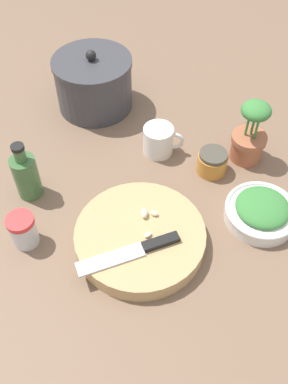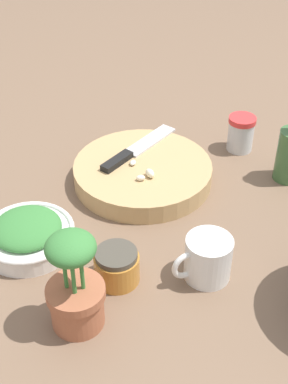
{
  "view_description": "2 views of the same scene",
  "coord_description": "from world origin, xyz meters",
  "views": [
    {
      "loc": [
        0.29,
        -0.58,
        0.8
      ],
      "look_at": [
        0.01,
        -0.01,
        0.05
      ],
      "focal_mm": 40.0,
      "sensor_mm": 36.0,
      "label": 1
    },
    {
      "loc": [
        0.12,
        0.79,
        0.65
      ],
      "look_at": [
        0.05,
        -0.01,
        0.05
      ],
      "focal_mm": 50.0,
      "sensor_mm": 36.0,
      "label": 2
    }
  ],
  "objects": [
    {
      "name": "ground_plane",
      "position": [
        0.0,
        0.0,
        0.0
      ],
      "size": [
        5.0,
        5.0,
        0.0
      ],
      "primitive_type": "plane",
      "color": "brown"
    },
    {
      "name": "herb_bowl",
      "position": [
        0.27,
        0.07,
        0.03
      ],
      "size": [
        0.17,
        0.17,
        0.06
      ],
      "color": "silver",
      "rests_on": "ground_plane"
    },
    {
      "name": "spice_jar",
      "position": [
        -0.18,
        -0.22,
        0.04
      ],
      "size": [
        0.06,
        0.06,
        0.08
      ],
      "color": "silver",
      "rests_on": "ground_plane"
    },
    {
      "name": "garlic_cloves",
      "position": [
        0.05,
        -0.07,
        0.05
      ],
      "size": [
        0.05,
        0.07,
        0.02
      ],
      "color": "silver",
      "rests_on": "cutting_board"
    },
    {
      "name": "chef_knife",
      "position": [
        0.06,
        -0.16,
        0.05
      ],
      "size": [
        0.17,
        0.18,
        0.01
      ],
      "rotation": [
        0.0,
        0.0,
        2.4
      ],
      "color": "black",
      "rests_on": "cutting_board"
    },
    {
      "name": "coffee_mug",
      "position": [
        -0.04,
        0.17,
        0.04
      ],
      "size": [
        0.11,
        0.08,
        0.08
      ],
      "color": "silver",
      "rests_on": "ground_plane"
    },
    {
      "name": "cutting_board",
      "position": [
        0.05,
        -0.11,
        0.02
      ],
      "size": [
        0.28,
        0.28,
        0.04
      ],
      "color": "tan",
      "rests_on": "ground_plane"
    },
    {
      "name": "potted_herb",
      "position": [
        0.17,
        0.25,
        0.07
      ],
      "size": [
        0.09,
        0.09,
        0.17
      ],
      "color": "#A35B3D",
      "rests_on": "ground_plane"
    },
    {
      "name": "honey_jar",
      "position": [
        0.11,
        0.16,
        0.03
      ],
      "size": [
        0.08,
        0.08,
        0.06
      ],
      "color": "#BC7A2D",
      "rests_on": "ground_plane"
    }
  ]
}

